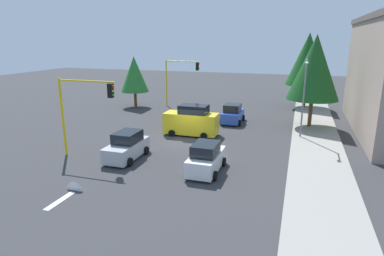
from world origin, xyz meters
TOP-DOWN VIEW (x-y plane):
  - ground_plane at (0.00, 0.00)m, footprint 120.00×120.00m
  - sidewalk_kerb at (-5.00, 10.50)m, footprint 80.00×4.00m
  - lane_arrow_near at (11.51, -3.00)m, footprint 2.40×1.10m
  - traffic_signal_near_right at (6.00, -5.71)m, footprint 0.36×4.59m
  - traffic_signal_far_right at (-14.00, -5.73)m, footprint 0.36×4.59m
  - street_lamp_curbside at (-3.61, 9.20)m, footprint 2.15×0.28m
  - tree_roadside_mid at (-8.00, 10.00)m, footprint 4.85×4.85m
  - tree_roadside_far at (-18.00, 9.50)m, footprint 5.02×5.02m
  - tree_opposite_side at (-12.00, -11.00)m, footprint 3.52×3.52m
  - delivery_van_yellow at (-2.00, -0.20)m, footprint 2.22×4.80m
  - car_white at (5.90, 3.37)m, footprint 4.02×2.03m
  - car_blue at (-7.73, 2.41)m, footprint 3.79×2.11m
  - car_silver at (5.28, -2.76)m, footprint 4.13×2.08m

SIDE VIEW (x-z plane):
  - ground_plane at x=0.00m, z-range 0.00..0.00m
  - lane_arrow_near at x=11.51m, z-range -0.54..0.56m
  - sidewalk_kerb at x=-5.00m, z-range 0.00..0.15m
  - car_blue at x=-7.73m, z-range -0.09..1.88m
  - car_white at x=5.90m, z-range -0.09..1.88m
  - car_silver at x=5.28m, z-range -0.09..1.89m
  - delivery_van_yellow at x=-2.00m, z-range -0.11..2.67m
  - traffic_signal_near_right at x=6.00m, z-range 1.19..6.97m
  - traffic_signal_far_right at x=-14.00m, z-range 1.21..7.12m
  - tree_opposite_side at x=-12.00m, z-range 0.98..7.38m
  - street_lamp_curbside at x=-3.61m, z-range 0.85..7.85m
  - tree_roadside_mid at x=-8.00m, z-range 1.40..10.30m
  - tree_roadside_far at x=-18.00m, z-range 1.46..10.68m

